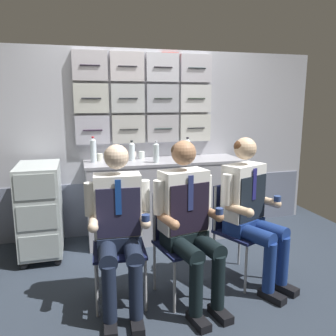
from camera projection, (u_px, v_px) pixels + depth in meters
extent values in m
cube|color=#28303C|center=(182.00, 286.00, 2.97)|extent=(4.80, 4.80, 0.04)
cube|color=#B3B4C0|center=(148.00, 143.00, 4.07)|extent=(4.20, 0.06, 2.15)
cube|color=slate|center=(149.00, 205.00, 4.18)|extent=(4.12, 0.01, 0.63)
cube|color=#ABAAB9|center=(93.00, 130.00, 3.81)|extent=(0.38, 0.06, 0.32)
cylinder|color=#291C2F|center=(93.00, 130.00, 3.78)|extent=(0.21, 0.01, 0.01)
cube|color=#B3B3AE|center=(129.00, 129.00, 3.92)|extent=(0.38, 0.06, 0.32)
cylinder|color=black|center=(129.00, 129.00, 3.88)|extent=(0.21, 0.01, 0.01)
cube|color=#AAA8AD|center=(163.00, 128.00, 4.02)|extent=(0.38, 0.06, 0.32)
cylinder|color=#1E2A2B|center=(163.00, 129.00, 3.98)|extent=(0.21, 0.01, 0.01)
cube|color=silver|center=(195.00, 128.00, 4.12)|extent=(0.38, 0.06, 0.32)
cylinder|color=black|center=(196.00, 128.00, 4.09)|extent=(0.21, 0.01, 0.01)
cube|color=beige|center=(91.00, 98.00, 3.75)|extent=(0.38, 0.06, 0.32)
cylinder|color=black|center=(91.00, 98.00, 3.71)|extent=(0.21, 0.01, 0.01)
cube|color=#B7BABB|center=(128.00, 98.00, 3.85)|extent=(0.38, 0.06, 0.32)
cylinder|color=#23282C|center=(128.00, 98.00, 3.81)|extent=(0.21, 0.01, 0.01)
cube|color=#AFB1BB|center=(163.00, 98.00, 3.95)|extent=(0.38, 0.06, 0.32)
cylinder|color=#222927|center=(163.00, 98.00, 3.92)|extent=(0.21, 0.01, 0.01)
cube|color=silver|center=(196.00, 99.00, 4.06)|extent=(0.38, 0.06, 0.32)
cylinder|color=#202922|center=(197.00, 98.00, 4.02)|extent=(0.21, 0.01, 0.01)
cube|color=#B8B3BA|center=(90.00, 65.00, 3.68)|extent=(0.38, 0.06, 0.32)
cylinder|color=black|center=(90.00, 65.00, 3.64)|extent=(0.21, 0.01, 0.01)
cube|color=silver|center=(127.00, 66.00, 3.78)|extent=(0.38, 0.06, 0.32)
cylinder|color=#2A292F|center=(128.00, 66.00, 3.75)|extent=(0.21, 0.01, 0.01)
cube|color=silver|center=(162.00, 67.00, 3.89)|extent=(0.38, 0.06, 0.32)
cylinder|color=#2A272E|center=(163.00, 67.00, 3.85)|extent=(0.21, 0.01, 0.01)
cube|color=silver|center=(196.00, 68.00, 3.99)|extent=(0.38, 0.06, 0.32)
cylinder|color=#1E292D|center=(197.00, 68.00, 3.95)|extent=(0.21, 0.01, 0.01)
cube|color=red|center=(170.00, 55.00, 3.89)|extent=(0.20, 0.02, 0.05)
cube|color=#AAA9B2|center=(164.00, 200.00, 3.95)|extent=(1.74, 0.52, 0.88)
cube|color=#9A9AA3|center=(164.00, 161.00, 3.86)|extent=(1.77, 0.53, 0.03)
sphere|color=black|center=(24.00, 265.00, 3.24)|extent=(0.07, 0.07, 0.07)
sphere|color=black|center=(58.00, 262.00, 3.31)|extent=(0.07, 0.07, 0.07)
sphere|color=black|center=(31.00, 243.00, 3.76)|extent=(0.07, 0.07, 0.07)
sphere|color=black|center=(60.00, 240.00, 3.84)|extent=(0.07, 0.07, 0.07)
cube|color=#B5BFBF|center=(40.00, 208.00, 3.44)|extent=(0.40, 0.64, 0.88)
cube|color=#A1ABAA|center=(39.00, 248.00, 3.19)|extent=(0.35, 0.01, 0.24)
cube|color=#A1ABAA|center=(37.00, 218.00, 3.14)|extent=(0.35, 0.01, 0.24)
cube|color=#A1ABAA|center=(35.00, 187.00, 3.08)|extent=(0.35, 0.01, 0.24)
cylinder|color=#28282D|center=(34.00, 173.00, 3.08)|extent=(0.32, 0.02, 0.02)
cylinder|color=#A8AAAF|center=(97.00, 291.00, 2.49)|extent=(0.02, 0.02, 0.42)
cylinder|color=#A8AAAF|center=(146.00, 285.00, 2.56)|extent=(0.02, 0.02, 0.42)
cylinder|color=#A8AAAF|center=(97.00, 267.00, 2.83)|extent=(0.02, 0.02, 0.42)
cylinder|color=#A8AAAF|center=(140.00, 263.00, 2.90)|extent=(0.02, 0.02, 0.42)
cube|color=#13183C|center=(119.00, 250.00, 2.65)|extent=(0.43, 0.43, 0.02)
cube|color=#13183C|center=(117.00, 216.00, 2.79)|extent=(0.37, 0.05, 0.40)
cylinder|color=#A8AAAF|center=(95.00, 218.00, 2.75)|extent=(0.02, 0.02, 0.40)
cylinder|color=#A8AAAF|center=(139.00, 215.00, 2.82)|extent=(0.02, 0.02, 0.40)
cube|color=black|center=(111.00, 328.00, 2.35)|extent=(0.10, 0.23, 0.06)
cube|color=black|center=(137.00, 324.00, 2.39)|extent=(0.10, 0.23, 0.06)
cylinder|color=#171F32|center=(109.00, 294.00, 2.35)|extent=(0.10, 0.10, 0.41)
cylinder|color=#171F32|center=(136.00, 291.00, 2.38)|extent=(0.10, 0.10, 0.41)
cylinder|color=#171F32|center=(108.00, 253.00, 2.46)|extent=(0.15, 0.38, 0.13)
cylinder|color=#171F32|center=(133.00, 251.00, 2.50)|extent=(0.15, 0.38, 0.13)
cube|color=#171F32|center=(119.00, 241.00, 2.64)|extent=(0.34, 0.22, 0.12)
cube|color=white|center=(118.00, 204.00, 2.60)|extent=(0.36, 0.22, 0.47)
cube|color=#22213A|center=(119.00, 213.00, 2.51)|extent=(0.32, 0.03, 0.37)
cube|color=navy|center=(118.00, 197.00, 2.48)|extent=(0.04, 0.01, 0.26)
cylinder|color=white|center=(90.00, 199.00, 2.55)|extent=(0.08, 0.08, 0.25)
cylinder|color=beige|center=(93.00, 222.00, 2.48)|extent=(0.08, 0.24, 0.07)
sphere|color=beige|center=(93.00, 228.00, 2.38)|extent=(0.08, 0.08, 0.08)
cylinder|color=white|center=(144.00, 196.00, 2.63)|extent=(0.08, 0.08, 0.25)
cylinder|color=beige|center=(144.00, 219.00, 2.55)|extent=(0.08, 0.24, 0.07)
sphere|color=beige|center=(146.00, 224.00, 2.45)|extent=(0.08, 0.08, 0.08)
cylinder|color=navy|center=(146.00, 219.00, 2.44)|extent=(0.06, 0.06, 0.06)
sphere|color=beige|center=(116.00, 157.00, 2.53)|extent=(0.19, 0.19, 0.19)
ellipsoid|color=tan|center=(116.00, 154.00, 2.54)|extent=(0.19, 0.18, 0.13)
cylinder|color=#A8AAAF|center=(175.00, 287.00, 2.53)|extent=(0.02, 0.02, 0.42)
cylinder|color=#A8AAAF|center=(215.00, 276.00, 2.69)|extent=(0.02, 0.02, 0.42)
cylinder|color=#A8AAAF|center=(155.00, 266.00, 2.85)|extent=(0.02, 0.02, 0.42)
cylinder|color=#A8AAAF|center=(192.00, 258.00, 3.01)|extent=(0.02, 0.02, 0.42)
cube|color=#13183C|center=(184.00, 246.00, 2.73)|extent=(0.47, 0.47, 0.02)
cube|color=#13183C|center=(173.00, 214.00, 2.85)|extent=(0.37, 0.10, 0.40)
cylinder|color=#A8AAAF|center=(154.00, 217.00, 2.77)|extent=(0.02, 0.02, 0.40)
cylinder|color=#A8AAAF|center=(192.00, 211.00, 2.92)|extent=(0.02, 0.02, 0.40)
cube|color=black|center=(198.00, 321.00, 2.43)|extent=(0.13, 0.23, 0.06)
cube|color=black|center=(220.00, 314.00, 2.51)|extent=(0.13, 0.23, 0.06)
cylinder|color=black|center=(196.00, 288.00, 2.41)|extent=(0.10, 0.10, 0.41)
cylinder|color=black|center=(218.00, 282.00, 2.50)|extent=(0.10, 0.10, 0.41)
cylinder|color=black|center=(184.00, 249.00, 2.52)|extent=(0.20, 0.40, 0.13)
cylinder|color=black|center=(206.00, 244.00, 2.61)|extent=(0.20, 0.40, 0.13)
cube|color=black|center=(184.00, 237.00, 2.71)|extent=(0.38, 0.26, 0.12)
cube|color=white|center=(183.00, 200.00, 2.67)|extent=(0.40, 0.27, 0.48)
cube|color=black|center=(190.00, 209.00, 2.59)|extent=(0.33, 0.08, 0.39)
cube|color=navy|center=(191.00, 193.00, 2.56)|extent=(0.04, 0.02, 0.27)
cylinder|color=white|center=(159.00, 197.00, 2.57)|extent=(0.08, 0.08, 0.26)
cylinder|color=#A77755|center=(168.00, 220.00, 2.51)|extent=(0.11, 0.25, 0.07)
sphere|color=#A77755|center=(175.00, 225.00, 2.42)|extent=(0.08, 0.08, 0.08)
cylinder|color=white|center=(206.00, 191.00, 2.76)|extent=(0.08, 0.08, 0.26)
cylinder|color=#A77755|center=(211.00, 213.00, 2.68)|extent=(0.11, 0.25, 0.07)
sphere|color=#A77755|center=(219.00, 217.00, 2.58)|extent=(0.08, 0.08, 0.08)
cylinder|color=navy|center=(219.00, 212.00, 2.58)|extent=(0.06, 0.06, 0.06)
sphere|color=#A77755|center=(184.00, 153.00, 2.60)|extent=(0.19, 0.19, 0.19)
ellipsoid|color=brown|center=(183.00, 150.00, 2.61)|extent=(0.22, 0.21, 0.13)
cylinder|color=#A8AAAF|center=(246.00, 270.00, 2.80)|extent=(0.02, 0.02, 0.42)
cylinder|color=#A8AAAF|center=(271.00, 257.00, 3.02)|extent=(0.02, 0.02, 0.42)
cylinder|color=#A8AAAF|center=(214.00, 255.00, 3.07)|extent=(0.02, 0.02, 0.42)
cylinder|color=#A8AAAF|center=(239.00, 244.00, 3.29)|extent=(0.02, 0.02, 0.42)
cube|color=#13183C|center=(243.00, 233.00, 3.00)|extent=(0.53, 0.53, 0.02)
cube|color=#13183C|center=(228.00, 205.00, 3.11)|extent=(0.35, 0.18, 0.40)
cylinder|color=#A8AAAF|center=(215.00, 209.00, 2.99)|extent=(0.02, 0.02, 0.40)
cylinder|color=#A8AAAF|center=(241.00, 201.00, 3.21)|extent=(0.02, 0.02, 0.40)
cube|color=black|center=(272.00, 296.00, 2.73)|extent=(0.17, 0.24, 0.06)
cube|color=black|center=(285.00, 288.00, 2.85)|extent=(0.17, 0.24, 0.06)
cylinder|color=navy|center=(269.00, 267.00, 2.72)|extent=(0.10, 0.10, 0.41)
cylinder|color=navy|center=(282.00, 261.00, 2.83)|extent=(0.10, 0.10, 0.41)
cylinder|color=navy|center=(253.00, 234.00, 2.80)|extent=(0.27, 0.40, 0.13)
cylinder|color=navy|center=(267.00, 229.00, 2.92)|extent=(0.27, 0.40, 0.13)
cube|color=navy|center=(244.00, 225.00, 2.99)|extent=(0.39, 0.32, 0.12)
cube|color=white|center=(243.00, 191.00, 2.95)|extent=(0.41, 0.33, 0.48)
cube|color=black|center=(253.00, 198.00, 2.88)|extent=(0.31, 0.15, 0.38)
cube|color=navy|center=(254.00, 184.00, 2.84)|extent=(0.04, 0.03, 0.27)
cylinder|color=white|center=(227.00, 190.00, 2.81)|extent=(0.08, 0.08, 0.26)
cylinder|color=beige|center=(239.00, 210.00, 2.77)|extent=(0.16, 0.25, 0.07)
sphere|color=beige|center=(249.00, 213.00, 2.68)|extent=(0.08, 0.08, 0.08)
cylinder|color=white|center=(258.00, 182.00, 3.07)|extent=(0.08, 0.08, 0.26)
cylinder|color=beige|center=(266.00, 201.00, 3.00)|extent=(0.16, 0.25, 0.07)
sphere|color=beige|center=(277.00, 204.00, 2.92)|extent=(0.08, 0.08, 0.08)
cylinder|color=navy|center=(277.00, 199.00, 2.91)|extent=(0.06, 0.06, 0.06)
sphere|color=beige|center=(245.00, 149.00, 2.87)|extent=(0.19, 0.19, 0.19)
ellipsoid|color=brown|center=(244.00, 146.00, 2.88)|extent=(0.24, 0.23, 0.13)
cylinder|color=silver|center=(187.00, 150.00, 3.95)|extent=(0.07, 0.07, 0.20)
cone|color=silver|center=(187.00, 140.00, 3.93)|extent=(0.07, 0.07, 0.02)
cylinder|color=black|center=(188.00, 138.00, 3.92)|extent=(0.03, 0.03, 0.02)
cylinder|color=white|center=(132.00, 152.00, 3.81)|extent=(0.06, 0.06, 0.18)
cone|color=white|center=(132.00, 143.00, 3.79)|extent=(0.06, 0.06, 0.02)
cylinder|color=black|center=(132.00, 141.00, 3.79)|extent=(0.03, 0.03, 0.02)
cylinder|color=silver|center=(93.00, 151.00, 3.69)|extent=(0.07, 0.07, 0.24)
cone|color=silver|center=(93.00, 139.00, 3.67)|extent=(0.07, 0.07, 0.02)
cylinder|color=red|center=(93.00, 137.00, 3.66)|extent=(0.03, 0.03, 0.02)
cylinder|color=silver|center=(156.00, 154.00, 3.68)|extent=(0.06, 0.06, 0.20)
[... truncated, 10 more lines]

